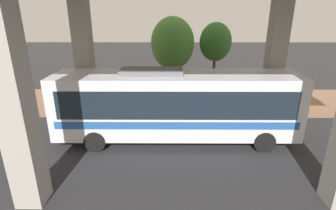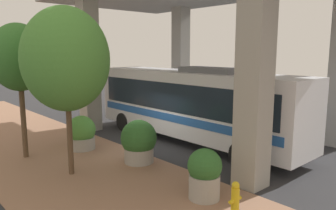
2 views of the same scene
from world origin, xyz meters
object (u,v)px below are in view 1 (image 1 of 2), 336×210
bus (176,103)px  planter_middle (103,98)px  fire_hydrant (84,99)px  planter_back (210,98)px  street_tree_far (173,43)px  street_tree_near (215,42)px  planter_front (163,100)px

bus → planter_middle: 6.43m
bus → fire_hydrant: bus is taller
planter_back → bus: bearing=-27.7°
planter_middle → street_tree_far: (-2.04, 4.55, 3.30)m
street_tree_near → bus: bearing=-23.1°
bus → street_tree_far: 6.65m
fire_hydrant → street_tree_near: bearing=103.5°
planter_front → street_tree_far: 4.18m
planter_middle → planter_back: planter_middle is taller
fire_hydrant → planter_middle: planter_middle is taller
fire_hydrant → planter_back: (0.12, 8.50, 0.17)m
street_tree_near → planter_middle: bearing=-71.1°
planter_front → street_tree_far: size_ratio=0.29×
bus → street_tree_near: 7.76m
planter_front → planter_middle: planter_front is taller
fire_hydrant → planter_front: bearing=79.9°
bus → planter_back: (-4.58, 2.40, -1.25)m
planter_front → street_tree_near: 5.82m
planter_middle → street_tree_far: bearing=114.2°
planter_front → planter_back: planter_front is taller
planter_front → planter_middle: 3.95m
bus → planter_front: size_ratio=6.76×
bus → fire_hydrant: 7.83m
fire_hydrant → street_tree_far: 7.13m
planter_back → street_tree_near: (-2.28, 0.53, 3.37)m
bus → fire_hydrant: (-4.70, -6.10, -1.43)m
fire_hydrant → street_tree_near: 9.94m
fire_hydrant → planter_back: 8.50m
planter_middle → street_tree_far: size_ratio=0.26×
street_tree_far → bus: bearing=1.0°
planter_back → street_tree_far: size_ratio=0.26×
bus → street_tree_far: bearing=-179.0°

